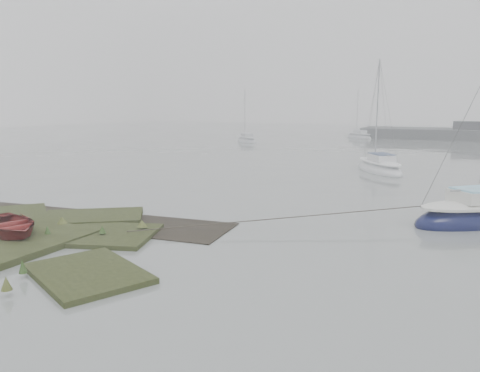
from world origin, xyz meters
TOP-DOWN VIEW (x-y plane):
  - ground at (0.00, 30.00)m, footprint 160.00×160.00m
  - sailboat_white at (4.28, 24.11)m, footprint 4.97×6.07m
  - sailboat_far_a at (-15.68, 44.75)m, footprint 4.70×4.74m
  - sailboat_far_c at (-4.12, 58.23)m, footprint 4.98×4.87m
  - dinghy at (-4.50, 1.00)m, footprint 3.88×3.36m

SIDE VIEW (x-z plane):
  - ground at x=0.00m, z-range 0.00..0.00m
  - sailboat_far_a at x=-15.68m, z-range -3.33..3.76m
  - sailboat_far_c at x=-4.12m, z-range -3.47..3.93m
  - sailboat_white at x=4.28m, z-range -3.97..4.49m
  - dinghy at x=-4.50m, z-range 0.22..0.89m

